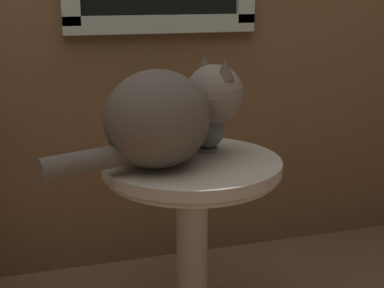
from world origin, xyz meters
TOP-DOWN VIEW (x-y plane):
  - wicker_side_table at (0.26, 0.14)m, footprint 0.55×0.55m
  - cat at (0.17, 0.11)m, footprint 0.64×0.38m
  - pewter_vase_with_ivy at (0.33, 0.22)m, footprint 0.12×0.12m

SIDE VIEW (x-z plane):
  - wicker_side_table at x=0.26m, z-range 0.12..0.77m
  - pewter_vase_with_ivy at x=0.33m, z-range 0.60..0.86m
  - cat at x=0.17m, z-range 0.64..0.95m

